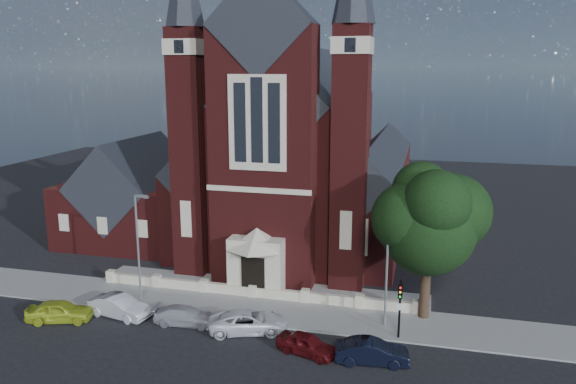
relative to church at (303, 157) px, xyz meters
name	(u,v)px	position (x,y,z in m)	size (l,w,h in m)	color
ground	(282,261)	(0.00, -7.94, -8.19)	(120.00, 120.00, 0.00)	black
pavement_strip	(245,308)	(0.00, -18.44, -8.19)	(60.00, 5.00, 0.12)	gray
forecourt_paving	(261,288)	(0.00, -14.44, -8.19)	(26.00, 3.00, 0.14)	gray
forecourt_wall	(254,298)	(0.00, -16.44, -8.19)	(24.00, 0.40, 0.90)	#B0A78C
church	(303,157)	(0.00, 0.00, 0.00)	(20.01, 34.90, 29.20)	#4A1413
parish_hall	(136,200)	(-16.00, -4.94, -4.17)	(12.00, 12.20, 10.24)	#4A1413
street_tree	(430,223)	(12.60, -17.23, -1.23)	(6.40, 6.60, 10.70)	black
street_lamp_left	(139,241)	(-7.91, -18.94, -3.59)	(1.16, 0.22, 8.09)	gray
street_lamp_right	(389,262)	(10.09, -18.94, -3.59)	(1.16, 0.22, 8.09)	gray
traffic_signal	(400,302)	(11.00, -20.52, -5.60)	(0.28, 0.42, 4.00)	black
car_lime_van	(60,311)	(-11.59, -23.56, -7.44)	(1.76, 4.37, 1.49)	#A7B824
car_silver_a	(119,307)	(-8.02, -21.91, -7.43)	(1.59, 4.57, 1.51)	#B8B9C0
car_silver_b	(185,316)	(-3.09, -21.86, -7.57)	(1.73, 4.26, 1.24)	#A9AAB1
car_white_suv	(248,322)	(1.37, -21.85, -7.47)	(2.37, 5.14, 1.43)	white
car_dark_red	(307,344)	(5.75, -23.78, -7.54)	(1.53, 3.81, 1.30)	#500D11
car_navy	(372,352)	(9.67, -23.87, -7.47)	(1.51, 4.33, 1.43)	black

